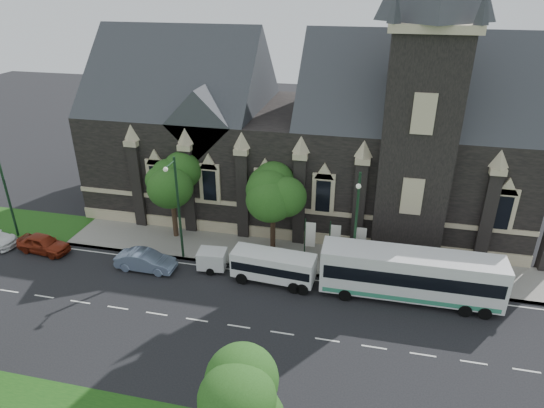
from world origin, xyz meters
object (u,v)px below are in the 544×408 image
(banner_flag_right, at_px, (358,242))
(box_trailer, at_px, (212,259))
(tour_coach, at_px, (410,274))
(car_far_red, at_px, (43,244))
(street_lamp_near, at_px, (356,223))
(tree_walk_left, at_px, (174,178))
(shuttle_bus, at_px, (274,266))
(banner_flag_center, at_px, (333,239))
(street_lamp_mid, at_px, (177,204))
(banner_flag_left, at_px, (308,237))
(sedan, at_px, (146,261))
(street_lamp_far, at_px, (3,186))
(tree_park_east, at_px, (245,392))
(tree_walk_right, at_px, (276,186))

(banner_flag_right, distance_m, box_trailer, 11.71)
(tour_coach, height_order, car_far_red, tour_coach)
(street_lamp_near, height_order, box_trailer, street_lamp_near)
(tree_walk_left, bearing_deg, box_trailer, -43.17)
(car_far_red, bearing_deg, shuttle_bus, -83.50)
(banner_flag_center, height_order, shuttle_bus, banner_flag_center)
(street_lamp_mid, relative_size, tour_coach, 0.70)
(banner_flag_left, distance_m, sedan, 13.23)
(tree_walk_left, relative_size, car_far_red, 1.65)
(tree_walk_left, xyz_separation_m, street_lamp_far, (-14.20, -3.61, -0.62))
(box_trailer, relative_size, car_far_red, 0.71)
(shuttle_bus, relative_size, box_trailer, 1.99)
(sedan, bearing_deg, street_lamp_near, -82.30)
(banner_flag_right, relative_size, tour_coach, 0.31)
(street_lamp_near, bearing_deg, tree_park_east, -103.11)
(tree_park_east, distance_m, car_far_red, 27.00)
(box_trailer, bearing_deg, street_lamp_far, 172.48)
(tree_walk_left, height_order, banner_flag_center, tree_walk_left)
(banner_flag_right, bearing_deg, street_lamp_mid, -172.40)
(banner_flag_right, bearing_deg, banner_flag_center, 180.00)
(street_lamp_near, xyz_separation_m, shuttle_bus, (-5.85, -1.43, -3.68))
(tree_park_east, height_order, car_far_red, tree_park_east)
(street_lamp_near, relative_size, car_far_red, 1.94)
(tree_walk_left, relative_size, banner_flag_center, 1.91)
(banner_flag_center, xyz_separation_m, car_far_red, (-24.29, -3.40, -1.59))
(tree_park_east, height_order, tree_walk_right, tree_walk_right)
(street_lamp_far, distance_m, box_trailer, 19.47)
(tree_park_east, height_order, banner_flag_left, tree_park_east)
(tree_walk_left, distance_m, tour_coach, 20.92)
(tree_walk_left, height_order, box_trailer, tree_walk_left)
(street_lamp_mid, xyz_separation_m, box_trailer, (3.00, -0.89, -4.14))
(street_lamp_mid, bearing_deg, box_trailer, -16.56)
(banner_flag_right, bearing_deg, banner_flag_left, 180.00)
(tree_walk_right, bearing_deg, street_lamp_far, -171.14)
(tree_walk_right, xyz_separation_m, street_lamp_near, (6.79, -3.62, -0.71))
(banner_flag_left, height_order, box_trailer, banner_flag_left)
(tree_walk_right, bearing_deg, sedan, -149.02)
(street_lamp_mid, height_order, banner_flag_center, street_lamp_mid)
(tree_walk_left, bearing_deg, car_far_red, -153.42)
(tree_walk_right, relative_size, sedan, 1.61)
(street_lamp_mid, height_order, shuttle_bus, street_lamp_mid)
(sedan, bearing_deg, tree_walk_left, -3.91)
(banner_flag_center, relative_size, banner_flag_right, 1.00)
(street_lamp_near, bearing_deg, car_far_red, -176.71)
(tree_walk_left, height_order, sedan, tree_walk_left)
(street_lamp_near, xyz_separation_m, car_far_red, (-26.00, -1.50, -4.32))
(tree_walk_right, height_order, street_lamp_near, street_lamp_near)
(banner_flag_right, distance_m, sedan, 17.06)
(tree_walk_left, xyz_separation_m, shuttle_bus, (9.95, -5.03, -4.30))
(street_lamp_mid, height_order, tour_coach, street_lamp_mid)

